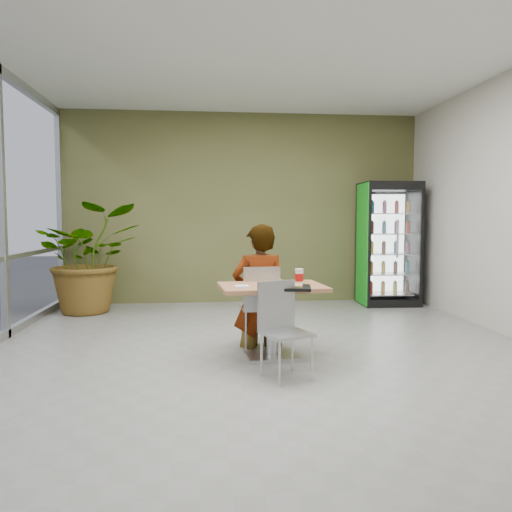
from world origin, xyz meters
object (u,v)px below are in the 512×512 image
Objects in this scene: chair_far at (260,300)px; soda_cup at (299,277)px; dining_table at (272,306)px; seated_woman at (260,299)px; beverage_fridge at (389,244)px; chair_near at (281,321)px; potted_plant at (89,258)px; cafeteria_tray at (285,288)px.

chair_far is 0.60m from soda_cup.
seated_woman is (-0.07, 0.49, -0.01)m from dining_table.
chair_far is at bearing -130.95° from beverage_fridge.
potted_plant is at bearing 104.06° from chair_near.
cafeteria_tray is at bearing -51.25° from potted_plant.
chair_far reaches higher than cafeteria_tray.
potted_plant is (-2.36, 2.37, 0.30)m from chair_far.
potted_plant is at bearing 130.77° from dining_table.
seated_woman is at bearing 130.62° from soda_cup.
dining_table is 7.10× the size of soda_cup.
potted_plant is at bearing -175.30° from beverage_fridge.
dining_table is 0.49m from seated_woman.
soda_cup reaches higher than cafeteria_tray.
chair_far is (-0.07, 0.44, -0.01)m from dining_table.
dining_table is at bearing -125.69° from beverage_fridge.
chair_far is 1.03m from chair_near.
dining_table is at bearing 104.70° from cafeteria_tray.
seated_woman is at bearing -131.51° from beverage_fridge.
potted_plant is at bearing -48.26° from chair_far.
beverage_fridge reaches higher than soda_cup.
cafeteria_tray is 4.04m from beverage_fridge.
potted_plant reaches higher than seated_woman.
soda_cup is 0.08× the size of beverage_fridge.
beverage_fridge reaches higher than potted_plant.
cafeteria_tray is (-0.21, -0.37, -0.06)m from soda_cup.
dining_table is 1.21× the size of chair_far.
chair_far is 3.57m from beverage_fridge.
cafeteria_tray is at bearing 98.05° from chair_far.
cafeteria_tray is (0.15, -0.80, 0.23)m from seated_woman.
chair_near is 0.78m from soda_cup.
cafeteria_tray is 4.00m from potted_plant.
potted_plant reaches higher than dining_table.
potted_plant reaches higher than cafeteria_tray.
beverage_fridge is (2.42, 2.53, 0.48)m from seated_woman.
chair_near is at bearing 91.04° from chair_far.
chair_near reaches higher than cafeteria_tray.
potted_plant is (-2.71, 2.75, 0.00)m from soda_cup.
seated_woman is 3.32m from potted_plant.
cafeteria_tray is 0.24× the size of beverage_fridge.
potted_plant is (-2.35, 2.32, 0.30)m from seated_woman.
chair_far reaches higher than chair_near.
chair_near is 1.07m from seated_woman.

